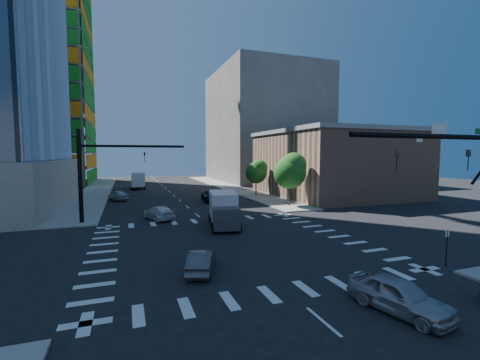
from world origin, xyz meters
name	(u,v)px	position (x,y,z in m)	size (l,w,h in m)	color
ground	(231,244)	(0.00, 0.00, 0.00)	(160.00, 160.00, 0.00)	black
road_markings	(231,244)	(0.00, 0.00, 0.01)	(20.00, 20.00, 0.01)	silver
sidewalk_ne	(229,187)	(12.50, 40.00, 0.07)	(5.00, 60.00, 0.15)	gray
sidewalk_nw	(96,192)	(-12.50, 40.00, 0.07)	(5.00, 60.00, 0.15)	gray
construction_building	(27,74)	(-27.41, 61.93, 24.61)	(25.16, 34.50, 70.60)	gray
commercial_building	(334,163)	(25.00, 22.00, 5.31)	(20.50, 22.50, 10.60)	#A57B60
bg_building_ne	(264,127)	(27.00, 55.00, 14.00)	(24.00, 30.00, 28.00)	#605A56
signal_mast_nw	(97,167)	(-10.00, 11.50, 5.49)	(10.20, 0.40, 9.00)	black
tree_south	(291,170)	(12.63, 13.90, 4.69)	(4.16, 4.16, 6.82)	#382316
tree_north	(257,171)	(12.93, 25.90, 3.99)	(3.54, 3.52, 5.78)	#382316
no_parking_sign	(447,244)	(10.70, -9.00, 1.38)	(0.30, 0.06, 2.20)	black
car_nb_near	(399,295)	(3.47, -12.43, 0.74)	(1.75, 4.35, 1.48)	#A5A6AD
car_nb_far	(213,196)	(4.26, 21.64, 0.79)	(2.61, 5.66, 1.57)	black
car_sb_near	(158,213)	(-4.28, 11.20, 0.68)	(1.91, 4.69, 1.36)	white
car_sb_mid	(118,195)	(-8.50, 27.34, 0.73)	(1.72, 4.28, 1.46)	#AEB1B6
car_sb_cross	(201,261)	(-3.39, -4.98, 0.63)	(1.33, 3.80, 1.25)	#48484D
box_truck_near	(224,212)	(1.14, 5.63, 1.39)	(3.66, 6.36, 3.14)	black
box_truck_far	(138,181)	(-5.14, 43.66, 1.44)	(2.76, 6.24, 3.25)	black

